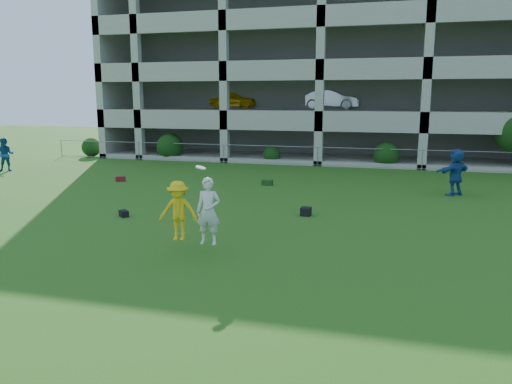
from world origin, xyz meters
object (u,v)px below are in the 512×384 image
(bystander_a, at_px, (5,155))
(bystander_d, at_px, (456,172))
(crate_d, at_px, (306,211))
(frisbee_contest, at_px, (188,211))
(parking_garage, at_px, (337,71))

(bystander_a, relative_size, bystander_d, 0.95)
(bystander_d, height_order, crate_d, bystander_d)
(frisbee_contest, relative_size, parking_garage, 0.07)
(crate_d, bearing_deg, bystander_d, 44.57)
(bystander_a, bearing_deg, frisbee_contest, -61.84)
(crate_d, height_order, frisbee_contest, frisbee_contest)
(bystander_a, height_order, bystander_d, bystander_d)
(bystander_d, xyz_separation_m, crate_d, (-5.47, -5.39, -0.84))
(bystander_d, bearing_deg, crate_d, -0.33)
(frisbee_contest, bearing_deg, crate_d, 65.35)
(frisbee_contest, xyz_separation_m, parking_garage, (0.77, 26.54, 4.86))
(frisbee_contest, bearing_deg, bystander_a, 145.03)
(parking_garage, bearing_deg, crate_d, -85.87)
(bystander_d, bearing_deg, parking_garage, -111.34)
(bystander_a, bearing_deg, crate_d, -45.21)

